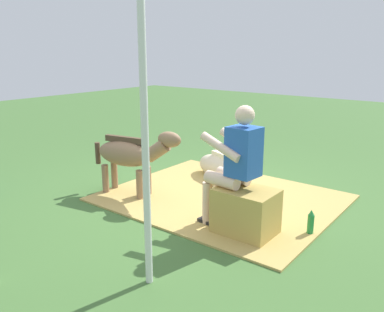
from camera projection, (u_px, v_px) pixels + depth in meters
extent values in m
plane|color=#426B33|center=(198.00, 197.00, 5.39)|extent=(24.00, 24.00, 0.00)
cube|color=tan|center=(221.00, 198.00, 5.32)|extent=(2.88, 2.39, 0.02)
cube|color=tan|center=(246.00, 212.00, 4.25)|extent=(0.62, 0.47, 0.51)
cylinder|color=beige|center=(222.00, 180.00, 4.25)|extent=(0.41, 0.18, 0.14)
cylinder|color=beige|center=(207.00, 204.00, 4.47)|extent=(0.11, 0.11, 0.51)
cube|color=black|center=(207.00, 222.00, 4.53)|extent=(0.23, 0.12, 0.06)
cylinder|color=beige|center=(233.00, 176.00, 4.39)|extent=(0.41, 0.18, 0.14)
cylinder|color=beige|center=(219.00, 199.00, 4.61)|extent=(0.11, 0.11, 0.51)
cube|color=black|center=(218.00, 217.00, 4.67)|extent=(0.23, 0.12, 0.06)
cube|color=#2659B2|center=(244.00, 152.00, 4.11)|extent=(0.33, 0.31, 0.52)
cylinder|color=beige|center=(220.00, 147.00, 4.10)|extent=(0.51, 0.14, 0.26)
cylinder|color=beige|center=(239.00, 142.00, 4.32)|extent=(0.51, 0.14, 0.26)
sphere|color=beige|center=(245.00, 115.00, 4.01)|extent=(0.20, 0.20, 0.20)
ellipsoid|color=#8C6B4C|center=(125.00, 153.00, 5.33)|extent=(0.89, 0.48, 0.34)
cylinder|color=#8C6B4C|center=(148.00, 181.00, 5.39)|extent=(0.09, 0.09, 0.41)
cylinder|color=#8C6B4C|center=(140.00, 185.00, 5.22)|extent=(0.09, 0.09, 0.41)
cylinder|color=#8C6B4C|center=(114.00, 175.00, 5.63)|extent=(0.09, 0.09, 0.41)
cylinder|color=#8C6B4C|center=(105.00, 179.00, 5.46)|extent=(0.09, 0.09, 0.41)
cylinder|color=#8C6B4C|center=(157.00, 150.00, 5.08)|extent=(0.39, 0.25, 0.33)
ellipsoid|color=#8C6B4C|center=(169.00, 140.00, 4.96)|extent=(0.34, 0.22, 0.20)
cube|color=#4D3A2A|center=(125.00, 140.00, 5.28)|extent=(0.60, 0.17, 0.08)
cylinder|color=#4D3A2A|center=(98.00, 153.00, 5.54)|extent=(0.07, 0.07, 0.30)
ellipsoid|color=beige|center=(219.00, 167.00, 6.10)|extent=(0.97, 0.70, 0.36)
cube|color=beige|center=(240.00, 185.00, 5.69)|extent=(0.35, 0.33, 0.10)
cylinder|color=beige|center=(241.00, 173.00, 5.62)|extent=(0.33, 0.27, 0.30)
ellipsoid|color=beige|center=(249.00, 171.00, 5.45)|extent=(0.34, 0.26, 0.20)
cube|color=#F2EDC5|center=(222.00, 156.00, 5.98)|extent=(0.44, 0.24, 0.08)
cylinder|color=#268C3F|center=(310.00, 225.00, 4.26)|extent=(0.07, 0.07, 0.23)
cone|color=#268C3F|center=(312.00, 212.00, 4.22)|extent=(0.06, 0.06, 0.06)
cylinder|color=silver|center=(145.00, 140.00, 3.11)|extent=(0.06, 0.06, 2.50)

